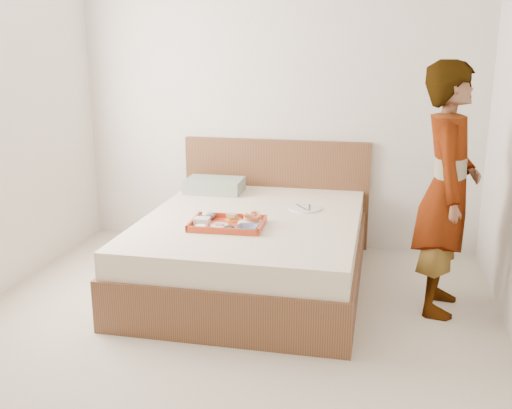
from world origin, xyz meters
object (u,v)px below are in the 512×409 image
object	(u,v)px
dinner_plate	(305,209)
person	(447,190)
tray	(227,223)
bed	(252,250)

from	to	relation	value
dinner_plate	person	size ratio (longest dim) A/B	0.15
tray	person	world-z (taller)	person
tray	dinner_plate	world-z (taller)	tray
dinner_plate	person	xyz separation A→B (m)	(0.98, -0.42, 0.30)
bed	tray	world-z (taller)	tray
bed	dinner_plate	xyz separation A→B (m)	(0.36, 0.27, 0.27)
person	bed	bearing A→B (deg)	90.34
tray	bed	bearing A→B (deg)	65.63
bed	person	bearing A→B (deg)	-6.36
bed	person	xyz separation A→B (m)	(1.34, -0.15, 0.57)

